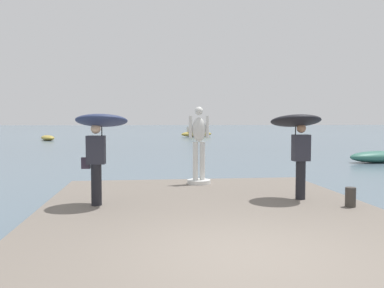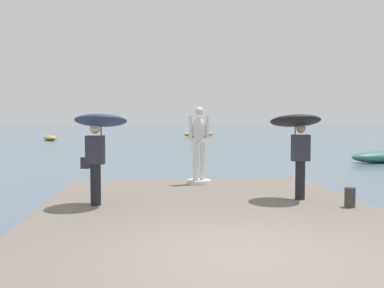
{
  "view_description": "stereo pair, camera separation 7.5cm",
  "coord_description": "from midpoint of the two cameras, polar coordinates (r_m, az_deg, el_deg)",
  "views": [
    {
      "loc": [
        -1.34,
        -5.28,
        2.18
      ],
      "look_at": [
        0.0,
        6.04,
        1.55
      ],
      "focal_mm": 38.28,
      "sensor_mm": 36.0,
      "label": 1
    },
    {
      "loc": [
        -1.26,
        -5.29,
        2.18
      ],
      "look_at": [
        0.0,
        6.04,
        1.55
      ],
      "focal_mm": 38.28,
      "sensor_mm": 36.0,
      "label": 2
    }
  ],
  "objects": [
    {
      "name": "ground_plane",
      "position": [
        45.36,
        -5.08,
        0.39
      ],
      "size": [
        400.0,
        400.0,
        0.0
      ],
      "primitive_type": "plane",
      "color": "slate"
    },
    {
      "name": "pier",
      "position": [
        7.76,
        3.2,
        -11.63
      ],
      "size": [
        6.96,
        10.2,
        0.4
      ],
      "primitive_type": "cube",
      "color": "#70665B",
      "rests_on": "ground"
    },
    {
      "name": "mooring_bollard",
      "position": [
        9.18,
        20.99,
        -6.93
      ],
      "size": [
        0.22,
        0.22,
        0.41
      ],
      "primitive_type": "cylinder",
      "color": "#38332D",
      "rests_on": "pier"
    },
    {
      "name": "onlooker_left",
      "position": [
        8.86,
        -12.94,
        1.56
      ],
      "size": [
        1.17,
        1.19,
        1.99
      ],
      "color": "black",
      "rests_on": "pier"
    },
    {
      "name": "boat_near",
      "position": [
        23.85,
        24.45,
        -1.62
      ],
      "size": [
        3.48,
        1.68,
        0.62
      ],
      "color": "#336B5B",
      "rests_on": "ground"
    },
    {
      "name": "statue_white_figure",
      "position": [
        11.65,
        0.79,
        -0.77
      ],
      "size": [
        0.67,
        0.67,
        2.2
      ],
      "color": "silver",
      "rests_on": "pier"
    },
    {
      "name": "boat_far",
      "position": [
        57.6,
        0.55,
        1.53
      ],
      "size": [
        5.03,
        3.2,
        1.45
      ],
      "color": "#B2993D",
      "rests_on": "ground"
    },
    {
      "name": "boat_mid",
      "position": [
        49.89,
        -19.51,
        0.82
      ],
      "size": [
        2.73,
        3.84,
        0.59
      ],
      "color": "#B2993D",
      "rests_on": "ground"
    },
    {
      "name": "onlooker_right",
      "position": [
        9.59,
        14.21,
        1.78
      ],
      "size": [
        1.15,
        1.17,
        1.99
      ],
      "color": "black",
      "rests_on": "pier"
    }
  ]
}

